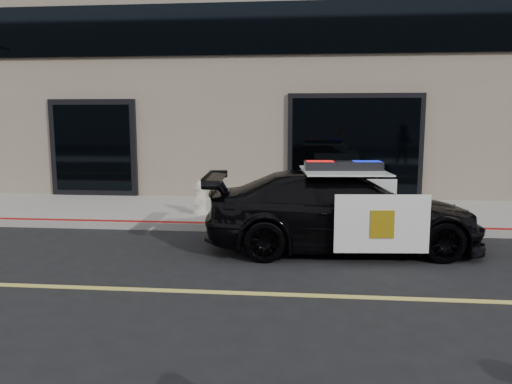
{
  "coord_description": "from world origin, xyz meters",
  "views": [
    {
      "loc": [
        -2.25,
        -6.12,
        2.23
      ],
      "look_at": [
        -3.08,
        2.2,
        1.0
      ],
      "focal_mm": 35.0,
      "sensor_mm": 36.0,
      "label": 1
    }
  ],
  "objects": [
    {
      "name": "sidewalk_n",
      "position": [
        0.0,
        5.25,
        0.07
      ],
      "size": [
        60.0,
        3.5,
        0.15
      ],
      "primitive_type": "cube",
      "color": "gray",
      "rests_on": "ground"
    },
    {
      "name": "police_car",
      "position": [
        -1.62,
        2.35,
        0.68
      ],
      "size": [
        2.67,
        4.98,
        1.53
      ],
      "color": "black",
      "rests_on": "ground"
    },
    {
      "name": "ground",
      "position": [
        0.0,
        0.0,
        0.0
      ],
      "size": [
        120.0,
        120.0,
        0.0
      ],
      "primitive_type": "plane",
      "color": "black",
      "rests_on": "ground"
    },
    {
      "name": "fire_hydrant",
      "position": [
        -4.55,
        4.52,
        0.5
      ],
      "size": [
        0.34,
        0.47,
        0.75
      ],
      "color": "beige",
      "rests_on": "sidewalk_n"
    }
  ]
}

